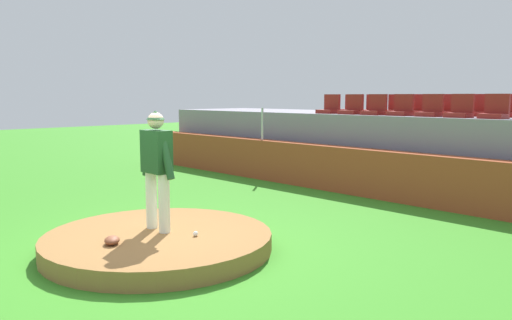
{
  "coord_description": "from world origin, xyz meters",
  "views": [
    {
      "loc": [
        6.11,
        -3.88,
        2.23
      ],
      "look_at": [
        0.0,
        1.97,
        1.16
      ],
      "focal_mm": 35.17,
      "sensor_mm": 36.0,
      "label": 1
    }
  ],
  "objects_px": {
    "stadium_chair_9": "(395,108)",
    "stadium_chair_12": "(479,109)",
    "stadium_chair_8": "(372,107)",
    "pitcher": "(157,161)",
    "stadium_chair_11": "(450,109)",
    "stadium_chair_13": "(510,110)",
    "stadium_chair_7": "(351,107)",
    "fielding_glove": "(112,240)",
    "stadium_chair_10": "(420,108)",
    "baseball": "(196,234)",
    "stadium_chair_5": "(460,110)",
    "stadium_chair_1": "(352,108)",
    "stadium_chair_6": "(495,111)",
    "stadium_chair_4": "(431,109)",
    "stadium_chair_0": "(330,107)",
    "stadium_chair_3": "(402,109)",
    "stadium_chair_2": "(375,108)"
  },
  "relations": [
    {
      "from": "pitcher",
      "to": "baseball",
      "type": "xyz_separation_m",
      "value": [
        0.66,
        0.2,
        -0.99
      ]
    },
    {
      "from": "stadium_chair_0",
      "to": "stadium_chair_1",
      "type": "xyz_separation_m",
      "value": [
        0.74,
        -0.03,
        0.0
      ]
    },
    {
      "from": "stadium_chair_10",
      "to": "stadium_chair_11",
      "type": "relative_size",
      "value": 1.0
    },
    {
      "from": "stadium_chair_8",
      "to": "stadium_chair_13",
      "type": "distance_m",
      "value": 3.46
    },
    {
      "from": "stadium_chair_4",
      "to": "stadium_chair_10",
      "type": "distance_m",
      "value": 1.1
    },
    {
      "from": "stadium_chair_1",
      "to": "stadium_chair_2",
      "type": "distance_m",
      "value": 0.68
    },
    {
      "from": "stadium_chair_1",
      "to": "stadium_chair_7",
      "type": "xyz_separation_m",
      "value": [
        -0.7,
        0.91,
        0.0
      ]
    },
    {
      "from": "stadium_chair_6",
      "to": "stadium_chair_12",
      "type": "height_order",
      "value": "same"
    },
    {
      "from": "pitcher",
      "to": "stadium_chair_9",
      "type": "height_order",
      "value": "stadium_chair_9"
    },
    {
      "from": "stadium_chair_9",
      "to": "stadium_chair_12",
      "type": "distance_m",
      "value": 2.12
    },
    {
      "from": "stadium_chair_11",
      "to": "stadium_chair_13",
      "type": "distance_m",
      "value": 1.34
    },
    {
      "from": "baseball",
      "to": "stadium_chair_3",
      "type": "relative_size",
      "value": 0.15
    },
    {
      "from": "stadium_chair_5",
      "to": "stadium_chair_7",
      "type": "xyz_separation_m",
      "value": [
        -3.47,
        0.91,
        0.0
      ]
    },
    {
      "from": "stadium_chair_7",
      "to": "fielding_glove",
      "type": "bearing_deg",
      "value": 104.32
    },
    {
      "from": "stadium_chair_7",
      "to": "stadium_chair_2",
      "type": "bearing_deg",
      "value": 146.27
    },
    {
      "from": "stadium_chair_6",
      "to": "stadium_chair_8",
      "type": "bearing_deg",
      "value": -15.02
    },
    {
      "from": "fielding_glove",
      "to": "stadium_chair_9",
      "type": "bearing_deg",
      "value": 127.1
    },
    {
      "from": "stadium_chair_7",
      "to": "stadium_chair_12",
      "type": "height_order",
      "value": "same"
    },
    {
      "from": "stadium_chair_3",
      "to": "stadium_chair_7",
      "type": "bearing_deg",
      "value": -23.01
    },
    {
      "from": "stadium_chair_12",
      "to": "stadium_chair_1",
      "type": "bearing_deg",
      "value": 18.35
    },
    {
      "from": "stadium_chair_8",
      "to": "stadium_chair_10",
      "type": "relative_size",
      "value": 1.0
    },
    {
      "from": "stadium_chair_7",
      "to": "stadium_chair_9",
      "type": "height_order",
      "value": "same"
    },
    {
      "from": "stadium_chair_3",
      "to": "stadium_chair_5",
      "type": "bearing_deg",
      "value": 178.54
    },
    {
      "from": "stadium_chair_13",
      "to": "stadium_chair_6",
      "type": "bearing_deg",
      "value": 92.64
    },
    {
      "from": "stadium_chair_3",
      "to": "stadium_chair_6",
      "type": "bearing_deg",
      "value": 178.57
    },
    {
      "from": "pitcher",
      "to": "stadium_chair_1",
      "type": "bearing_deg",
      "value": 101.48
    },
    {
      "from": "stadium_chair_12",
      "to": "pitcher",
      "type": "bearing_deg",
      "value": 78.25
    },
    {
      "from": "stadium_chair_13",
      "to": "stadium_chair_11",
      "type": "bearing_deg",
      "value": -0.2
    },
    {
      "from": "stadium_chair_1",
      "to": "stadium_chair_8",
      "type": "height_order",
      "value": "same"
    },
    {
      "from": "baseball",
      "to": "stadium_chair_8",
      "type": "distance_m",
      "value": 7.71
    },
    {
      "from": "stadium_chair_13",
      "to": "pitcher",
      "type": "bearing_deg",
      "value": 73.48
    },
    {
      "from": "stadium_chair_0",
      "to": "stadium_chair_3",
      "type": "bearing_deg",
      "value": -179.79
    },
    {
      "from": "fielding_glove",
      "to": "stadium_chair_10",
      "type": "bearing_deg",
      "value": 122.24
    },
    {
      "from": "stadium_chair_0",
      "to": "stadium_chair_1",
      "type": "distance_m",
      "value": 0.74
    },
    {
      "from": "pitcher",
      "to": "stadium_chair_5",
      "type": "distance_m",
      "value": 6.77
    },
    {
      "from": "stadium_chair_2",
      "to": "stadium_chair_3",
      "type": "xyz_separation_m",
      "value": [
        0.68,
        0.05,
        0.0
      ]
    },
    {
      "from": "stadium_chair_4",
      "to": "stadium_chair_6",
      "type": "distance_m",
      "value": 1.41
    },
    {
      "from": "stadium_chair_3",
      "to": "stadium_chair_13",
      "type": "bearing_deg",
      "value": -157.28
    },
    {
      "from": "stadium_chair_4",
      "to": "stadium_chair_5",
      "type": "distance_m",
      "value": 0.69
    },
    {
      "from": "stadium_chair_13",
      "to": "fielding_glove",
      "type": "bearing_deg",
      "value": 76.32
    },
    {
      "from": "stadium_chair_3",
      "to": "stadium_chair_10",
      "type": "distance_m",
      "value": 0.85
    },
    {
      "from": "stadium_chair_9",
      "to": "stadium_chair_1",
      "type": "bearing_deg",
      "value": 53.29
    },
    {
      "from": "baseball",
      "to": "stadium_chair_5",
      "type": "relative_size",
      "value": 0.15
    },
    {
      "from": "baseball",
      "to": "stadium_chair_1",
      "type": "relative_size",
      "value": 0.15
    },
    {
      "from": "stadium_chair_8",
      "to": "pitcher",
      "type": "bearing_deg",
      "value": 99.45
    },
    {
      "from": "stadium_chair_4",
      "to": "stadium_chair_7",
      "type": "distance_m",
      "value": 2.92
    },
    {
      "from": "pitcher",
      "to": "stadium_chair_6",
      "type": "bearing_deg",
      "value": 71.81
    },
    {
      "from": "stadium_chair_4",
      "to": "stadium_chair_13",
      "type": "distance_m",
      "value": 1.62
    },
    {
      "from": "stadium_chair_3",
      "to": "stadium_chair_4",
      "type": "relative_size",
      "value": 1.0
    },
    {
      "from": "stadium_chair_5",
      "to": "stadium_chair_12",
      "type": "xyz_separation_m",
      "value": [
        0.02,
        0.93,
        0.0
      ]
    }
  ]
}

